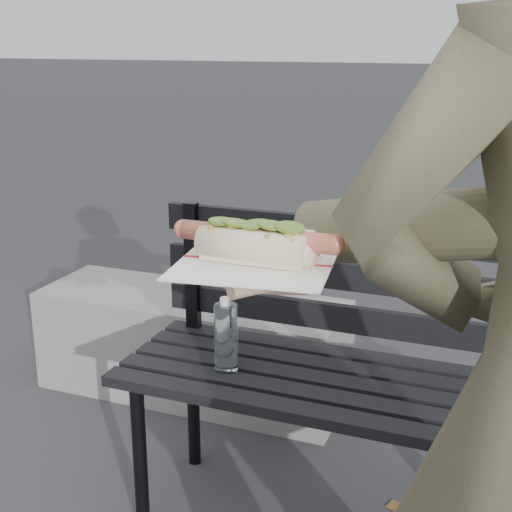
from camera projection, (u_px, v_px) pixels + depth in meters
The scene contains 3 objects.
park_bench at pixel (395, 362), 1.90m from camera, with size 1.50×0.44×0.88m.
concrete_block at pixel (192, 345), 2.79m from camera, with size 1.20×0.40×0.40m, color slate.
held_hotdog at pixel (423, 233), 0.87m from camera, with size 0.63×0.31×0.20m.
Camera 1 is at (0.31, -0.77, 1.35)m, focal length 50.00 mm.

